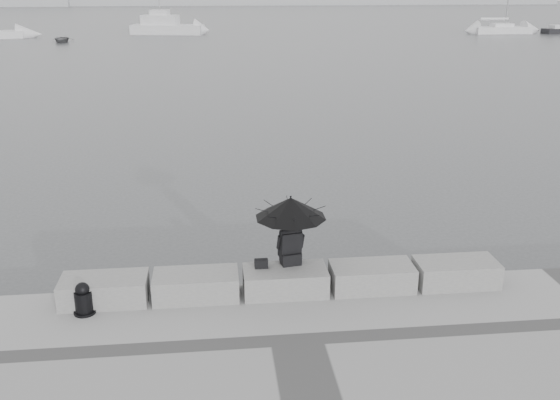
{
  "coord_description": "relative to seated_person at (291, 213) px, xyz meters",
  "views": [
    {
      "loc": [
        -1.26,
        -11.13,
        6.22
      ],
      "look_at": [
        0.27,
        3.0,
        1.18
      ],
      "focal_mm": 40.0,
      "sensor_mm": 36.0,
      "label": 1
    }
  ],
  "objects": [
    {
      "name": "distant_landmass",
      "position": [
        -8.27,
        154.69,
        -1.14
      ],
      "size": [
        180.0,
        8.0,
        2.8
      ],
      "color": "#AAADB0",
      "rests_on": "ground"
    },
    {
      "name": "stone_block_far_right",
      "position": [
        3.27,
        -0.27,
        -1.29
      ],
      "size": [
        1.6,
        0.8,
        0.5
      ],
      "primitive_type": "cube",
      "color": "slate",
      "rests_on": "promenade"
    },
    {
      "name": "dinghy",
      "position": [
        -16.93,
        58.24,
        -1.76
      ],
      "size": [
        3.43,
        1.67,
        0.56
      ],
      "primitive_type": "imported",
      "rotation": [
        0.0,
        0.0,
        0.08
      ],
      "color": "slate",
      "rests_on": "ground"
    },
    {
      "name": "mooring_bollard",
      "position": [
        -3.84,
        -0.67,
        -1.28
      ],
      "size": [
        0.39,
        0.39,
        0.62
      ],
      "color": "black",
      "rests_on": "promenade"
    },
    {
      "name": "stone_block_centre",
      "position": [
        -0.13,
        -0.27,
        -1.29
      ],
      "size": [
        1.6,
        0.8,
        0.5
      ],
      "primitive_type": "cube",
      "color": "slate",
      "rests_on": "promenade"
    },
    {
      "name": "stone_block_far_left",
      "position": [
        -3.53,
        -0.27,
        -1.29
      ],
      "size": [
        1.6,
        0.8,
        0.5
      ],
      "primitive_type": "cube",
      "color": "slate",
      "rests_on": "promenade"
    },
    {
      "name": "stone_block_right",
      "position": [
        1.57,
        -0.27,
        -1.29
      ],
      "size": [
        1.6,
        0.8,
        0.5
      ],
      "primitive_type": "cube",
      "color": "slate",
      "rests_on": "promenade"
    },
    {
      "name": "stone_block_left",
      "position": [
        -1.83,
        -0.27,
        -1.29
      ],
      "size": [
        1.6,
        0.8,
        0.5
      ],
      "primitive_type": "cube",
      "color": "slate",
      "rests_on": "promenade"
    },
    {
      "name": "ground",
      "position": [
        -0.13,
        0.18,
        -2.04
      ],
      "size": [
        360.0,
        360.0,
        0.0
      ],
      "primitive_type": "plane",
      "color": "#424547",
      "rests_on": "ground"
    },
    {
      "name": "bag",
      "position": [
        -0.58,
        -0.14,
        -0.95
      ],
      "size": [
        0.26,
        0.15,
        0.17
      ],
      "primitive_type": "cube",
      "color": "black",
      "rests_on": "stone_block_centre"
    },
    {
      "name": "seated_person",
      "position": [
        0.0,
        0.0,
        0.0
      ],
      "size": [
        1.37,
        1.37,
        1.39
      ],
      "rotation": [
        0.0,
        0.0,
        0.18
      ],
      "color": "black",
      "rests_on": "stone_block_centre"
    },
    {
      "name": "motor_cruiser",
      "position": [
        -6.48,
        67.35,
        -1.14
      ],
      "size": [
        8.88,
        4.49,
        4.5
      ],
      "rotation": [
        0.0,
        0.0,
        -0.21
      ],
      "color": "white",
      "rests_on": "ground"
    },
    {
      "name": "sailboat_right",
      "position": [
        33.8,
        63.93,
        -1.5
      ],
      "size": [
        6.89,
        2.45,
        12.9
      ],
      "rotation": [
        0.0,
        0.0,
        0.01
      ],
      "color": "white",
      "rests_on": "ground"
    },
    {
      "name": "small_motorboat",
      "position": [
        41.01,
        63.3,
        -1.72
      ],
      "size": [
        4.67,
        2.39,
        1.1
      ],
      "rotation": [
        0.0,
        0.0,
        0.18
      ],
      "color": "black",
      "rests_on": "ground"
    }
  ]
}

